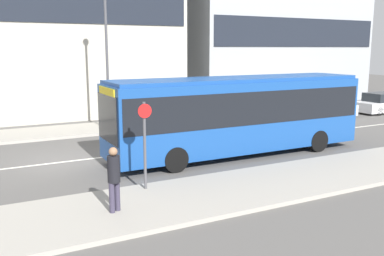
{
  "coord_description": "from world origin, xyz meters",
  "views": [
    {
      "loc": [
        -3.05,
        -17.18,
        4.5
      ],
      "look_at": [
        4.92,
        -1.89,
        1.29
      ],
      "focal_mm": 40.0,
      "sensor_mm": 36.0,
      "label": 1
    }
  ],
  "objects": [
    {
      "name": "parked_car_0",
      "position": [
        12.13,
        3.42,
        0.64
      ],
      "size": [
        4.08,
        1.77,
        1.37
      ],
      "color": "navy",
      "rests_on": "ground_plane"
    },
    {
      "name": "pedestrian_near_stop",
      "position": [
        0.19,
        -6.42,
        1.16
      ],
      "size": [
        0.34,
        0.34,
        1.8
      ],
      "rotation": [
        0.0,
        0.0,
        0.45
      ],
      "color": "#383347",
      "rests_on": "sidewalk_near"
    },
    {
      "name": "parked_car_2",
      "position": [
        22.94,
        3.27,
        0.67
      ],
      "size": [
        4.49,
        1.81,
        1.43
      ],
      "color": "silver",
      "rests_on": "ground_plane"
    },
    {
      "name": "city_bus",
      "position": [
        6.93,
        -2.19,
        1.91
      ],
      "size": [
        11.29,
        2.65,
        3.31
      ],
      "rotation": [
        0.0,
        0.0,
        -0.08
      ],
      "color": "#194793",
      "rests_on": "ground_plane"
    },
    {
      "name": "ground_plane",
      "position": [
        0.0,
        0.0,
        0.0
      ],
      "size": [
        120.0,
        120.0,
        0.0
      ],
      "primitive_type": "plane",
      "color": "#595654"
    },
    {
      "name": "parked_car_1",
      "position": [
        17.23,
        3.37,
        0.63
      ],
      "size": [
        4.6,
        1.8,
        1.33
      ],
      "color": "silver",
      "rests_on": "ground_plane"
    },
    {
      "name": "street_lamp",
      "position": [
        3.46,
        4.95,
        5.04
      ],
      "size": [
        0.36,
        0.36,
        8.22
      ],
      "color": "#4C4C51",
      "rests_on": "sidewalk_far"
    },
    {
      "name": "bus_stop_sign",
      "position": [
        1.64,
        -5.01,
        1.74
      ],
      "size": [
        0.44,
        0.12,
        2.76
      ],
      "color": "#4C4C51",
      "rests_on": "sidewalk_near"
    },
    {
      "name": "lane_centerline",
      "position": [
        0.0,
        0.0,
        0.0
      ],
      "size": [
        41.8,
        0.16,
        0.01
      ],
      "color": "silver",
      "rests_on": "ground_plane"
    },
    {
      "name": "sidewalk_far",
      "position": [
        0.0,
        6.25,
        0.07
      ],
      "size": [
        44.0,
        3.5,
        0.13
      ],
      "color": "#A39E93",
      "rests_on": "ground_plane"
    },
    {
      "name": "sidewalk_near",
      "position": [
        0.0,
        -6.25,
        0.07
      ],
      "size": [
        44.0,
        3.5,
        0.13
      ],
      "color": "#A39E93",
      "rests_on": "ground_plane"
    }
  ]
}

